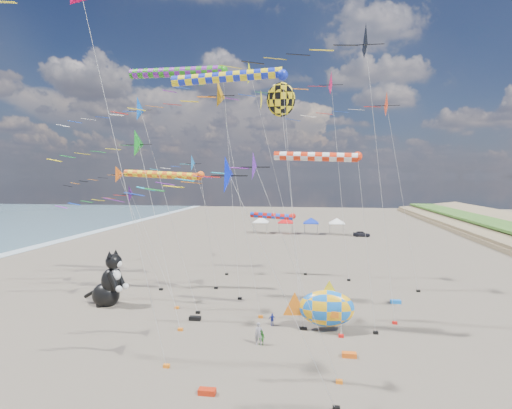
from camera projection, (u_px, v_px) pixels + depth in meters
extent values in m
plane|color=brown|center=(226.00, 401.00, 20.23)|extent=(260.00, 260.00, 0.00)
cone|color=#DB5612|center=(123.00, 174.00, 39.72)|extent=(1.74, 1.86, 1.92)
cylinder|color=#B2B2B2|center=(142.00, 232.00, 39.86)|extent=(3.81, 0.02, 11.63)
cube|color=black|center=(161.00, 289.00, 39.99)|extent=(0.36, 0.24, 0.20)
cone|color=#DE0D49|center=(333.00, 82.00, 42.35)|extent=(2.62, 2.80, 2.89)
cylinder|color=#B2B2B2|center=(341.00, 183.00, 42.95)|extent=(2.05, 0.02, 21.36)
cube|color=black|center=(349.00, 280.00, 43.55)|extent=(0.36, 0.24, 0.20)
cone|color=orange|center=(230.00, 97.00, 31.27)|extent=(2.15, 2.31, 2.38)
cylinder|color=#B2B2B2|center=(245.00, 209.00, 31.71)|extent=(2.50, 0.02, 17.61)
cube|color=black|center=(261.00, 317.00, 32.14)|extent=(0.36, 0.24, 0.20)
cone|color=blue|center=(162.00, 108.00, 32.37)|extent=(2.06, 2.21, 2.28)
cylinder|color=#B2B2B2|center=(180.00, 212.00, 32.77)|extent=(2.84, 0.02, 16.91)
cube|color=black|center=(198.00, 312.00, 33.15)|extent=(0.36, 0.24, 0.20)
cone|color=#5822A0|center=(281.00, 166.00, 21.59)|extent=(1.60, 1.72, 1.77)
cylinder|color=#B2B2B2|center=(310.00, 276.00, 21.78)|extent=(3.31, 0.02, 11.93)
cube|color=black|center=(339.00, 382.00, 21.96)|extent=(0.36, 0.24, 0.20)
cone|color=#148F24|center=(148.00, 142.00, 28.81)|extent=(2.15, 2.30, 2.37)
cylinder|color=#B2B2B2|center=(164.00, 237.00, 29.14)|extent=(2.26, 0.02, 13.87)
cube|color=black|center=(180.00, 329.00, 29.45)|extent=(0.36, 0.24, 0.20)
cone|color=red|center=(407.00, 105.00, 38.33)|extent=(2.56, 2.74, 2.82)
cylinder|color=#B2B2B2|center=(413.00, 200.00, 38.86)|extent=(1.57, 0.02, 18.29)
cube|color=black|center=(418.00, 291.00, 39.38)|extent=(0.36, 0.24, 0.20)
cone|color=#081ED9|center=(269.00, 175.00, 19.08)|extent=(1.80, 1.93, 1.99)
cylinder|color=#B2B2B2|center=(303.00, 294.00, 19.25)|extent=(3.33, 0.02, 11.47)
cube|color=black|center=(336.00, 408.00, 19.41)|extent=(0.36, 0.24, 0.20)
cone|color=#EEFF06|center=(270.00, 75.00, 35.02)|extent=(2.13, 2.28, 2.35)
cylinder|color=#B2B2B2|center=(289.00, 190.00, 35.49)|extent=(3.43, 0.02, 20.33)
cube|color=black|center=(307.00, 302.00, 35.95)|extent=(0.36, 0.24, 0.20)
cone|color=blue|center=(208.00, 163.00, 45.58)|extent=(1.98, 2.12, 2.18)
cylinder|color=#B2B2B2|center=(218.00, 219.00, 45.88)|extent=(2.12, 0.02, 12.92)
cube|color=black|center=(227.00, 274.00, 46.18)|extent=(0.36, 0.24, 0.20)
cylinder|color=#B2B2B2|center=(134.00, 182.00, 23.27)|extent=(3.68, 0.02, 22.09)
cube|color=black|center=(167.00, 366.00, 23.77)|extent=(0.36, 0.24, 0.20)
cone|color=black|center=(373.00, 47.00, 29.63)|extent=(2.71, 2.90, 2.99)
cylinder|color=#B2B2B2|center=(384.00, 188.00, 30.21)|extent=(2.10, 0.02, 21.00)
cube|color=black|center=(395.00, 323.00, 30.79)|extent=(0.36, 0.24, 0.20)
cone|color=#5D1F8F|center=(132.00, 195.00, 34.24)|extent=(1.79, 1.91, 1.97)
cylinder|color=#B2B2B2|center=(155.00, 252.00, 34.31)|extent=(3.85, 0.02, 9.80)
cube|color=black|center=(177.00, 308.00, 34.38)|extent=(0.36, 0.24, 0.20)
cylinder|color=#1328C3|center=(227.00, 77.00, 29.16)|extent=(8.17, 0.78, 0.78)
sphere|color=#1328C3|center=(282.00, 75.00, 28.58)|extent=(0.81, 0.81, 0.81)
cylinder|color=#B2B2B2|center=(292.00, 205.00, 29.13)|extent=(1.52, 0.02, 18.65)
cube|color=black|center=(301.00, 328.00, 29.67)|extent=(0.36, 0.24, 0.20)
cylinder|color=#F85C14|center=(163.00, 175.00, 40.41)|extent=(7.92, 0.72, 0.72)
sphere|color=#F85C14|center=(201.00, 175.00, 39.85)|extent=(0.75, 0.75, 0.75)
cylinder|color=#B2B2B2|center=(208.00, 232.00, 40.15)|extent=(1.52, 0.02, 11.56)
cube|color=black|center=(216.00, 288.00, 40.44)|extent=(0.36, 0.24, 0.20)
cylinder|color=red|center=(272.00, 216.00, 46.29)|extent=(4.93, 0.66, 0.66)
sphere|color=red|center=(293.00, 216.00, 45.94)|extent=(0.69, 0.69, 0.69)
cylinder|color=#B2B2B2|center=(299.00, 246.00, 46.07)|extent=(1.52, 0.02, 6.83)
cube|color=black|center=(305.00, 274.00, 46.20)|extent=(0.36, 0.24, 0.20)
cylinder|color=#27901A|center=(176.00, 72.00, 36.34)|extent=(8.76, 0.88, 0.88)
sphere|color=#27901A|center=(223.00, 70.00, 35.72)|extent=(0.92, 0.92, 0.92)
cylinder|color=#B2B2B2|center=(231.00, 187.00, 36.34)|extent=(1.52, 0.02, 20.88)
cube|color=black|center=(240.00, 298.00, 36.96)|extent=(0.36, 0.24, 0.20)
cylinder|color=red|center=(315.00, 157.00, 28.59)|extent=(5.93, 0.64, 0.64)
sphere|color=red|center=(358.00, 156.00, 28.17)|extent=(0.67, 0.67, 0.67)
cylinder|color=#B2B2B2|center=(367.00, 246.00, 28.52)|extent=(1.52, 0.02, 12.81)
cube|color=black|center=(376.00, 333.00, 28.85)|extent=(0.36, 0.24, 0.20)
ellipsoid|color=yellow|center=(281.00, 100.00, 30.66)|extent=(2.20, 0.40, 2.64)
cone|color=yellow|center=(262.00, 100.00, 30.87)|extent=(0.12, 1.80, 1.80)
cylinder|color=#B2B2B2|center=(293.00, 213.00, 30.14)|extent=(2.03, 2.03, 17.30)
cube|color=black|center=(305.00, 329.00, 29.60)|extent=(0.36, 0.24, 0.20)
ellipsoid|color=blue|center=(327.00, 308.00, 29.27)|extent=(4.18, 1.99, 2.70)
cone|color=orange|center=(295.00, 307.00, 29.59)|extent=(1.98, 0.29, 1.98)
cone|color=yellow|center=(329.00, 290.00, 29.15)|extent=(1.44, 0.23, 1.44)
cylinder|color=#B2B2B2|center=(341.00, 326.00, 28.70)|extent=(0.12, 1.03, 1.30)
cube|color=red|center=(341.00, 336.00, 28.25)|extent=(0.36, 0.24, 0.20)
imported|color=gray|center=(259.00, 334.00, 26.92)|extent=(0.60, 0.43, 1.53)
imported|color=#267421|center=(262.00, 338.00, 26.91)|extent=(0.60, 0.54, 1.01)
imported|color=#253298|center=(272.00, 319.00, 30.50)|extent=(0.60, 0.42, 0.94)
cube|color=red|center=(207.00, 392.00, 20.84)|extent=(0.90, 0.44, 0.30)
cube|color=#DD5712|center=(349.00, 355.00, 25.13)|extent=(0.90, 0.44, 0.30)
cube|color=black|center=(195.00, 318.00, 31.63)|extent=(0.90, 0.44, 0.30)
cube|color=blue|center=(396.00, 302.00, 35.83)|extent=(0.90, 0.44, 0.30)
cube|color=white|center=(261.00, 222.00, 80.17)|extent=(3.00, 3.00, 0.15)
pyramid|color=white|center=(261.00, 217.00, 80.10)|extent=(4.20, 4.20, 1.00)
cylinder|color=#999999|center=(254.00, 228.00, 79.15)|extent=(0.08, 0.08, 2.20)
cylinder|color=#999999|center=(267.00, 229.00, 78.79)|extent=(0.08, 0.08, 2.20)
cylinder|color=#999999|center=(255.00, 227.00, 81.72)|extent=(0.08, 0.08, 2.20)
cylinder|color=#999999|center=(268.00, 227.00, 81.36)|extent=(0.08, 0.08, 2.20)
cube|color=red|center=(286.00, 222.00, 79.47)|extent=(3.00, 3.00, 0.15)
pyramid|color=red|center=(286.00, 217.00, 79.40)|extent=(4.20, 4.20, 1.00)
cylinder|color=#999999|center=(279.00, 229.00, 78.45)|extent=(0.08, 0.08, 2.20)
cylinder|color=#999999|center=(292.00, 229.00, 78.09)|extent=(0.08, 0.08, 2.20)
cylinder|color=#999999|center=(280.00, 227.00, 81.02)|extent=(0.08, 0.08, 2.20)
cylinder|color=#999999|center=(293.00, 227.00, 80.65)|extent=(0.08, 0.08, 2.20)
cube|color=#122AB7|center=(311.00, 223.00, 78.77)|extent=(3.00, 3.00, 0.15)
pyramid|color=#122AB7|center=(311.00, 218.00, 78.70)|extent=(4.20, 4.20, 1.00)
cylinder|color=#999999|center=(304.00, 229.00, 77.75)|extent=(0.08, 0.08, 2.20)
cylinder|color=#999999|center=(318.00, 230.00, 77.38)|extent=(0.08, 0.08, 2.20)
cylinder|color=#999999|center=(304.00, 228.00, 80.32)|extent=(0.08, 0.08, 2.20)
cylinder|color=#999999|center=(318.00, 228.00, 79.95)|extent=(0.08, 0.08, 2.20)
cube|color=white|center=(337.00, 223.00, 78.06)|extent=(3.00, 3.00, 0.15)
pyramid|color=white|center=(337.00, 218.00, 77.99)|extent=(4.20, 4.20, 1.00)
cylinder|color=#999999|center=(330.00, 230.00, 77.04)|extent=(0.08, 0.08, 2.20)
cylinder|color=#999999|center=(344.00, 230.00, 76.68)|extent=(0.08, 0.08, 2.20)
cylinder|color=#999999|center=(330.00, 228.00, 79.61)|extent=(0.08, 0.08, 2.20)
cylinder|color=#999999|center=(343.00, 228.00, 79.25)|extent=(0.08, 0.08, 2.20)
imported|color=#26262D|center=(362.00, 234.00, 75.57)|extent=(3.31, 1.63, 1.09)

